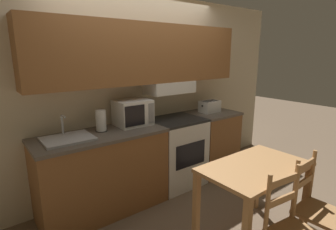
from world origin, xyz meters
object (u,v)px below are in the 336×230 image
stove_range (176,152)px  chair_right_of_table (316,210)px  dining_table (255,178)px  paper_towel_roll (101,121)px  sink_basin (68,138)px  microwave (133,112)px  toaster (210,106)px

stove_range → chair_right_of_table: 1.82m
stove_range → dining_table: (-0.12, -1.34, 0.18)m
stove_range → paper_towel_roll: (-1.03, 0.09, 0.59)m
sink_basin → paper_towel_roll: 0.43m
stove_range → microwave: bearing=170.7°
sink_basin → paper_towel_roll: paper_towel_roll is taller
stove_range → chair_right_of_table: size_ratio=1.02×
microwave → dining_table: 1.59m
stove_range → paper_towel_roll: 1.19m
microwave → chair_right_of_table: size_ratio=0.46×
dining_table → chair_right_of_table: bearing=-60.3°
microwave → chair_right_of_table: 2.16m
toaster → paper_towel_roll: size_ratio=1.26×
dining_table → sink_basin: bearing=134.5°
microwave → paper_towel_roll: bearing=-178.2°
stove_range → toaster: bearing=2.2°
stove_range → chair_right_of_table: stove_range is taller
microwave → sink_basin: (-0.83, -0.10, -0.14)m
chair_right_of_table → sink_basin: bearing=128.8°
toaster → chair_right_of_table: (-0.52, -1.84, -0.59)m
dining_table → microwave: bearing=108.8°
microwave → paper_towel_roll: size_ratio=1.73×
sink_basin → dining_table: bearing=-45.5°
microwave → toaster: bearing=-3.3°
microwave → toaster: size_ratio=1.37×
stove_range → sink_basin: bearing=180.0°
stove_range → sink_basin: (-1.44, 0.00, 0.49)m
toaster → stove_range: bearing=-177.8°
chair_right_of_table → toaster: bearing=71.7°
toaster → dining_table: bearing=-120.0°
paper_towel_roll → stove_range: bearing=-4.8°
stove_range → microwave: 0.88m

